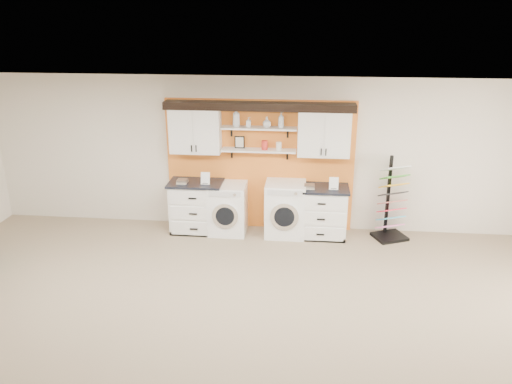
# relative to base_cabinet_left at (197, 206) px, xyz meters

# --- Properties ---
(floor) EXTENTS (10.00, 10.00, 0.00)m
(floor) POSITION_rel_base_cabinet_left_xyz_m (1.13, -3.64, -0.48)
(floor) COLOR gray
(floor) RESTS_ON ground
(ceiling) EXTENTS (10.00, 10.00, 0.00)m
(ceiling) POSITION_rel_base_cabinet_left_xyz_m (1.13, -3.64, 2.32)
(ceiling) COLOR white
(ceiling) RESTS_ON wall_back
(wall_back) EXTENTS (10.00, 0.00, 10.00)m
(wall_back) POSITION_rel_base_cabinet_left_xyz_m (1.13, 0.36, 0.92)
(wall_back) COLOR beige
(wall_back) RESTS_ON floor
(accent_panel) EXTENTS (3.40, 0.07, 2.40)m
(accent_panel) POSITION_rel_base_cabinet_left_xyz_m (1.13, 0.32, 0.72)
(accent_panel) COLOR orange
(accent_panel) RESTS_ON wall_back
(upper_cabinet_left) EXTENTS (0.90, 0.35, 0.84)m
(upper_cabinet_left) POSITION_rel_base_cabinet_left_xyz_m (-0.00, 0.15, 1.40)
(upper_cabinet_left) COLOR white
(upper_cabinet_left) RESTS_ON wall_back
(upper_cabinet_right) EXTENTS (0.90, 0.35, 0.84)m
(upper_cabinet_right) POSITION_rel_base_cabinet_left_xyz_m (2.26, 0.15, 1.40)
(upper_cabinet_right) COLOR white
(upper_cabinet_right) RESTS_ON wall_back
(shelf_lower) EXTENTS (1.32, 0.28, 0.03)m
(shelf_lower) POSITION_rel_base_cabinet_left_xyz_m (1.13, 0.16, 1.05)
(shelf_lower) COLOR white
(shelf_lower) RESTS_ON wall_back
(shelf_upper) EXTENTS (1.32, 0.28, 0.03)m
(shelf_upper) POSITION_rel_base_cabinet_left_xyz_m (1.13, 0.16, 1.45)
(shelf_upper) COLOR white
(shelf_upper) RESTS_ON wall_back
(crown_molding) EXTENTS (3.30, 0.41, 0.13)m
(crown_molding) POSITION_rel_base_cabinet_left_xyz_m (1.13, 0.17, 1.85)
(crown_molding) COLOR black
(crown_molding) RESTS_ON wall_back
(picture_frame) EXTENTS (0.18, 0.02, 0.22)m
(picture_frame) POSITION_rel_base_cabinet_left_xyz_m (0.78, 0.21, 1.18)
(picture_frame) COLOR black
(picture_frame) RESTS_ON shelf_lower
(canister_red) EXTENTS (0.11, 0.11, 0.16)m
(canister_red) POSITION_rel_base_cabinet_left_xyz_m (1.23, 0.16, 1.15)
(canister_red) COLOR red
(canister_red) RESTS_ON shelf_lower
(canister_cream) EXTENTS (0.10, 0.10, 0.14)m
(canister_cream) POSITION_rel_base_cabinet_left_xyz_m (1.48, 0.16, 1.14)
(canister_cream) COLOR silver
(canister_cream) RESTS_ON shelf_lower
(base_cabinet_left) EXTENTS (0.97, 0.66, 0.95)m
(base_cabinet_left) POSITION_rel_base_cabinet_left_xyz_m (0.00, 0.00, 0.00)
(base_cabinet_left) COLOR white
(base_cabinet_left) RESTS_ON floor
(base_cabinet_right) EXTENTS (0.95, 0.66, 0.93)m
(base_cabinet_right) POSITION_rel_base_cabinet_left_xyz_m (2.26, 0.00, -0.01)
(base_cabinet_right) COLOR white
(base_cabinet_right) RESTS_ON floor
(washer) EXTENTS (0.66, 0.71, 0.93)m
(washer) POSITION_rel_base_cabinet_left_xyz_m (0.58, -0.00, -0.01)
(washer) COLOR white
(washer) RESTS_ON floor
(dryer) EXTENTS (0.71, 0.71, 0.99)m
(dryer) POSITION_rel_base_cabinet_left_xyz_m (1.62, -0.00, 0.02)
(dryer) COLOR white
(dryer) RESTS_ON floor
(sample_rack) EXTENTS (0.68, 0.63, 1.50)m
(sample_rack) POSITION_rel_base_cabinet_left_xyz_m (3.50, 0.03, 0.02)
(sample_rack) COLOR black
(sample_rack) RESTS_ON floor
(soap_bottle_a) EXTENTS (0.14, 0.14, 0.33)m
(soap_bottle_a) POSITION_rel_base_cabinet_left_xyz_m (0.73, 0.16, 1.63)
(soap_bottle_a) COLOR silver
(soap_bottle_a) RESTS_ON shelf_upper
(soap_bottle_b) EXTENTS (0.08, 0.08, 0.17)m
(soap_bottle_b) POSITION_rel_base_cabinet_left_xyz_m (0.95, 0.16, 1.55)
(soap_bottle_b) COLOR silver
(soap_bottle_b) RESTS_ON shelf_upper
(soap_bottle_c) EXTENTS (0.20, 0.20, 0.18)m
(soap_bottle_c) POSITION_rel_base_cabinet_left_xyz_m (1.27, 0.16, 1.56)
(soap_bottle_c) COLOR silver
(soap_bottle_c) RESTS_ON shelf_upper
(soap_bottle_d) EXTENTS (0.15, 0.15, 0.27)m
(soap_bottle_d) POSITION_rel_base_cabinet_left_xyz_m (1.51, 0.16, 1.61)
(soap_bottle_d) COLOR silver
(soap_bottle_d) RESTS_ON shelf_upper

